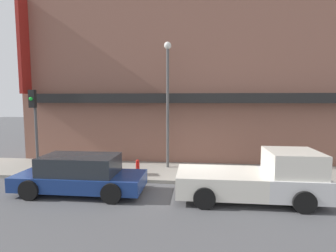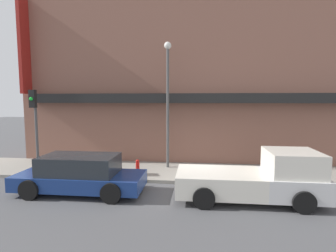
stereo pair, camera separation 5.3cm
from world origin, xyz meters
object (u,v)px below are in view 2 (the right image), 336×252
Objects in this scene: parked_car at (80,174)px; traffic_light at (35,117)px; fire_hydrant at (138,167)px; street_lamp at (168,91)px; pickup_truck at (258,178)px.

parked_car is 4.01m from traffic_light.
parked_car reaches higher than fire_hydrant.
fire_hydrant is (1.71, 2.31, -0.24)m from parked_car.
fire_hydrant is at bearing -132.96° from street_lamp.
street_lamp reaches higher than pickup_truck.
fire_hydrant is at bearing 6.47° from traffic_light.
traffic_light reaches higher than fire_hydrant.
traffic_light is (-4.63, -0.52, 2.32)m from fire_hydrant.
pickup_truck is at bearing -25.32° from fire_hydrant.
traffic_light is at bearing -173.53° from fire_hydrant.
parked_car is at bearing -128.99° from street_lamp.
pickup_truck is 9.89m from traffic_light.
street_lamp reaches higher than traffic_light.
traffic_light is (-2.92, 1.79, 2.08)m from parked_car.
street_lamp is at bearing 136.50° from pickup_truck.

